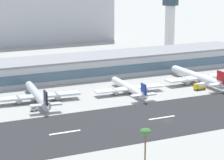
{
  "coord_description": "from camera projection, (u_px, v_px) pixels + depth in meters",
  "views": [
    {
      "loc": [
        -94.13,
        -150.67,
        58.86
      ],
      "look_at": [
        0.05,
        51.54,
        5.47
      ],
      "focal_mm": 75.33,
      "sensor_mm": 36.0,
      "label": 1
    }
  ],
  "objects": [
    {
      "name": "terminal_building",
      "position": [
        94.0,
        65.0,
        263.55
      ],
      "size": [
        190.81,
        26.93,
        11.25
      ],
      "color": "#B7BABC",
      "rests_on": "ground_plane"
    },
    {
      "name": "runway_centreline_dash_4",
      "position": [
        162.0,
        118.0,
        189.1
      ],
      "size": [
        12.0,
        1.2,
        0.01
      ],
      "primitive_type": "cube",
      "color": "white",
      "rests_on": "runway_strip"
    },
    {
      "name": "distant_hotel_block",
      "position": [
        42.0,
        14.0,
        378.36
      ],
      "size": [
        113.92,
        32.24,
        45.86
      ],
      "primitive_type": "cube",
      "color": "#BCBCC1",
      "rests_on": "ground_plane"
    },
    {
      "name": "airliner_black_tail_gate_0",
      "position": [
        38.0,
        96.0,
        210.04
      ],
      "size": [
        39.04,
        44.85,
        9.36
      ],
      "rotation": [
        0.0,
        0.0,
        1.49
      ],
      "color": "silver",
      "rests_on": "ground_plane"
    },
    {
      "name": "service_box_truck_1",
      "position": [
        200.0,
        86.0,
        232.48
      ],
      "size": [
        6.11,
        2.93,
        3.25
      ],
      "rotation": [
        0.0,
        0.0,
        3.19
      ],
      "color": "gold",
      "rests_on": "ground_plane"
    },
    {
      "name": "runway_centreline_dash_3",
      "position": [
        65.0,
        132.0,
        172.16
      ],
      "size": [
        12.0,
        1.2,
        0.01
      ],
      "primitive_type": "cube",
      "color": "white",
      "rests_on": "runway_strip"
    },
    {
      "name": "ground_plane",
      "position": [
        167.0,
        121.0,
        185.18
      ],
      "size": [
        1400.0,
        1400.0,
        0.0
      ],
      "primitive_type": "plane",
      "color": "#9E9E99"
    },
    {
      "name": "runway_strip",
      "position": [
        161.0,
        118.0,
        189.01
      ],
      "size": [
        800.0,
        42.61,
        0.08
      ],
      "primitive_type": "cube",
      "color": "#262628",
      "rests_on": "ground_plane"
    },
    {
      "name": "service_baggage_tug_0",
      "position": [
        34.0,
        109.0,
        197.99
      ],
      "size": [
        3.23,
        1.93,
        2.2
      ],
      "rotation": [
        0.0,
        0.0,
        6.27
      ],
      "color": "white",
      "rests_on": "ground_plane"
    },
    {
      "name": "palm_tree_0",
      "position": [
        145.0,
        133.0,
        144.77
      ],
      "size": [
        3.7,
        3.7,
        10.72
      ],
      "color": "brown",
      "rests_on": "ground_plane"
    },
    {
      "name": "control_tower",
      "position": [
        170.0,
        18.0,
        328.32
      ],
      "size": [
        12.24,
        12.24,
        40.73
      ],
      "color": "silver",
      "rests_on": "ground_plane"
    },
    {
      "name": "airliner_navy_tail_gate_1",
      "position": [
        130.0,
        88.0,
        224.76
      ],
      "size": [
        34.9,
        39.48,
        8.24
      ],
      "rotation": [
        0.0,
        0.0,
        1.53
      ],
      "color": "white",
      "rests_on": "ground_plane"
    },
    {
      "name": "airliner_red_tail_gate_2",
      "position": [
        199.0,
        78.0,
        244.44
      ],
      "size": [
        37.05,
        48.44,
        10.11
      ],
      "rotation": [
        0.0,
        0.0,
        1.57
      ],
      "color": "white",
      "rests_on": "ground_plane"
    }
  ]
}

